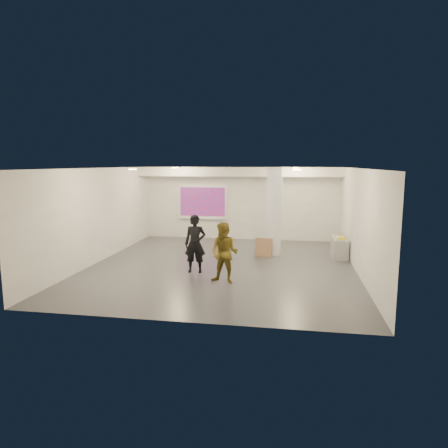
% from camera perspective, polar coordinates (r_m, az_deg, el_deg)
% --- Properties ---
extents(floor, '(8.00, 9.00, 0.01)m').
position_cam_1_polar(floor, '(12.43, -0.31, -5.98)').
color(floor, '#34363B').
rests_on(floor, ground).
extents(ceiling, '(8.00, 9.00, 0.01)m').
position_cam_1_polar(ceiling, '(12.02, -0.32, 7.99)').
color(ceiling, white).
rests_on(ceiling, floor).
extents(wall_back, '(8.00, 0.01, 3.00)m').
position_cam_1_polar(wall_back, '(16.55, 2.38, 2.96)').
color(wall_back, silver).
rests_on(wall_back, floor).
extents(wall_front, '(8.00, 0.01, 3.00)m').
position_cam_1_polar(wall_front, '(7.80, -6.05, -3.52)').
color(wall_front, silver).
rests_on(wall_front, floor).
extents(wall_left, '(0.01, 9.00, 3.00)m').
position_cam_1_polar(wall_left, '(13.41, -17.40, 1.23)').
color(wall_left, silver).
rests_on(wall_left, floor).
extents(wall_right, '(0.01, 9.00, 3.00)m').
position_cam_1_polar(wall_right, '(12.11, 18.67, 0.41)').
color(wall_right, silver).
rests_on(wall_right, floor).
extents(soffit_band, '(8.00, 1.10, 0.36)m').
position_cam_1_polar(soffit_band, '(15.93, 2.16, 7.50)').
color(soffit_band, silver).
rests_on(soffit_band, ceiling).
extents(downlight_nw, '(0.22, 0.22, 0.02)m').
position_cam_1_polar(downlight_nw, '(14.97, -7.04, 7.98)').
color(downlight_nw, '#FFFB94').
rests_on(downlight_nw, ceiling).
extents(downlight_ne, '(0.22, 0.22, 0.02)m').
position_cam_1_polar(downlight_ne, '(14.34, 10.22, 7.88)').
color(downlight_ne, '#FFFB94').
rests_on(downlight_ne, ceiling).
extents(downlight_sw, '(0.22, 0.22, 0.02)m').
position_cam_1_polar(downlight_sw, '(11.19, -12.95, 7.62)').
color(downlight_sw, '#FFFB94').
rests_on(downlight_sw, ceiling).
extents(downlight_se, '(0.22, 0.22, 0.02)m').
position_cam_1_polar(downlight_se, '(10.34, 10.40, 7.63)').
color(downlight_se, '#FFFB94').
rests_on(downlight_se, ceiling).
extents(column, '(0.52, 0.52, 3.00)m').
position_cam_1_polar(column, '(13.75, 7.16, 1.74)').
color(column, white).
rests_on(column, floor).
extents(projection_screen, '(2.10, 0.13, 1.42)m').
position_cam_1_polar(projection_screen, '(16.78, -3.07, 3.13)').
color(projection_screen, white).
rests_on(projection_screen, wall_back).
extents(credenza, '(0.48, 1.14, 0.66)m').
position_cam_1_polar(credenza, '(14.03, 16.18, -3.24)').
color(credenza, gray).
rests_on(credenza, floor).
extents(papers_stack, '(0.25, 0.30, 0.02)m').
position_cam_1_polar(papers_stack, '(14.06, 16.24, -1.81)').
color(papers_stack, white).
rests_on(papers_stack, credenza).
extents(postit_pad, '(0.33, 0.39, 0.03)m').
position_cam_1_polar(postit_pad, '(13.83, 16.46, -1.96)').
color(postit_pad, '#DDD306').
rests_on(postit_pad, credenza).
extents(cardboard_back, '(0.60, 0.21, 0.64)m').
position_cam_1_polar(cardboard_back, '(13.58, 5.69, -3.37)').
color(cardboard_back, '#8E6646').
rests_on(cardboard_back, floor).
extents(cardboard_front, '(0.50, 0.28, 0.52)m').
position_cam_1_polar(cardboard_front, '(13.82, 5.42, -3.40)').
color(cardboard_front, '#8E6646').
rests_on(cardboard_front, floor).
extents(woman, '(0.64, 0.44, 1.68)m').
position_cam_1_polar(woman, '(11.56, -4.14, -2.83)').
color(woman, black).
rests_on(woman, floor).
extents(man, '(0.91, 0.78, 1.62)m').
position_cam_1_polar(man, '(10.52, 0.07, -4.15)').
color(man, olive).
rests_on(man, floor).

